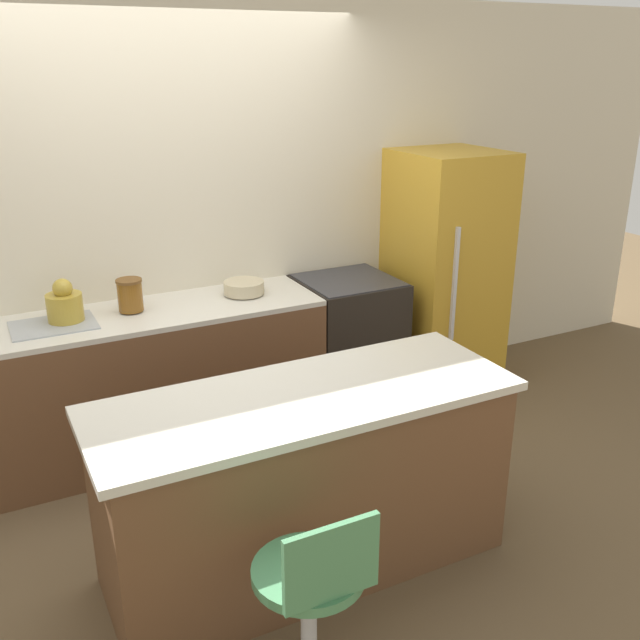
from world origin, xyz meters
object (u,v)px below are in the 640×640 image
object	(u,v)px
stool_chair	(312,606)
refrigerator	(444,274)
oven_range	(348,343)
kettle	(64,304)
mixing_bowl	(244,287)

from	to	relation	value
stool_chair	refrigerator	bearing A→B (deg)	44.65
oven_range	stool_chair	distance (m)	2.41
refrigerator	kettle	bearing A→B (deg)	178.29
mixing_bowl	oven_range	bearing A→B (deg)	-3.14
mixing_bowl	kettle	bearing A→B (deg)	-180.00
refrigerator	stool_chair	xyz separation A→B (m)	(-2.03, -2.00, -0.43)
kettle	mixing_bowl	world-z (taller)	kettle
stool_chair	kettle	size ratio (longest dim) A/B	3.56
stool_chair	mixing_bowl	bearing A→B (deg)	74.49
mixing_bowl	refrigerator	bearing A→B (deg)	-2.93
stool_chair	kettle	distance (m)	2.20
stool_chair	mixing_bowl	world-z (taller)	mixing_bowl
stool_chair	mixing_bowl	distance (m)	2.22
oven_range	kettle	size ratio (longest dim) A/B	3.76
kettle	mixing_bowl	distance (m)	1.04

